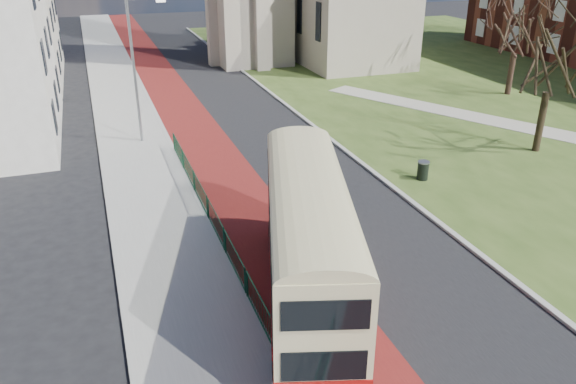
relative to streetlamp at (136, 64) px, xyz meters
name	(u,v)px	position (x,y,z in m)	size (l,w,h in m)	color
ground	(338,295)	(4.35, -18.00, -4.59)	(160.00, 160.00, 0.00)	black
road_carriageway	(233,122)	(5.85, 2.00, -4.59)	(9.00, 120.00, 0.01)	black
bus_lane	(192,127)	(3.15, 2.00, -4.59)	(3.40, 120.00, 0.01)	#591414
pavement_west	(130,132)	(-0.65, 2.00, -4.53)	(4.00, 120.00, 0.12)	gray
kerb_west	(163,129)	(1.35, 2.00, -4.53)	(0.25, 120.00, 0.13)	#999993
kerb_east	(289,107)	(10.45, 4.00, -4.53)	(0.25, 80.00, 0.13)	#999993
grass_green	(518,85)	(30.35, 4.00, -4.57)	(40.00, 80.00, 0.04)	#32491A
footpath	(575,138)	(24.35, -8.00, -4.54)	(2.20, 36.00, 0.03)	#9E998C
pedestrian_railing	(224,240)	(1.40, -14.00, -4.04)	(0.07, 24.00, 1.12)	#0D3B25
streetlamp	(136,64)	(0.00, 0.00, 0.00)	(2.13, 0.18, 8.00)	gray
bus	(308,238)	(3.19, -18.03, -2.14)	(5.29, 10.51, 4.29)	#A0110E
winter_tree_near	(556,43)	(20.60, -8.94, 1.41)	(7.35, 7.35, 8.61)	black
winter_tree_far	(519,20)	(27.52, 1.90, 0.91)	(5.44, 5.44, 7.90)	#322119
litter_bin	(423,170)	(12.35, -10.37, -4.08)	(0.66, 0.66, 0.94)	black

